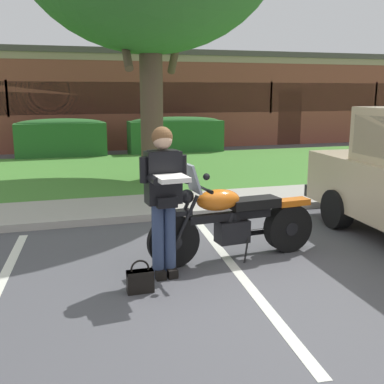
% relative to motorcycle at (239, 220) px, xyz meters
% --- Properties ---
extents(ground_plane, '(140.00, 140.00, 0.00)m').
position_rel_motorcycle_xyz_m(ground_plane, '(-0.17, -0.63, -0.49)').
color(ground_plane, '#4C4C51').
extents(curb_strip, '(60.00, 0.20, 0.12)m').
position_rel_motorcycle_xyz_m(curb_strip, '(-0.17, 2.07, -0.43)').
color(curb_strip, '#ADA89E').
rests_on(curb_strip, ground).
extents(concrete_walk, '(60.00, 1.50, 0.08)m').
position_rel_motorcycle_xyz_m(concrete_walk, '(-0.17, 2.92, -0.45)').
color(concrete_walk, '#ADA89E').
rests_on(concrete_walk, ground).
extents(grass_lawn, '(60.00, 6.23, 0.06)m').
position_rel_motorcycle_xyz_m(grass_lawn, '(-0.17, 6.79, -0.46)').
color(grass_lawn, '#478433').
rests_on(grass_lawn, ground).
extents(stall_stripe_1, '(0.50, 4.39, 0.01)m').
position_rel_motorcycle_xyz_m(stall_stripe_1, '(-0.20, -0.43, -0.49)').
color(stall_stripe_1, silver).
rests_on(stall_stripe_1, ground).
extents(motorcycle, '(2.24, 0.82, 1.26)m').
position_rel_motorcycle_xyz_m(motorcycle, '(0.00, 0.00, 0.00)').
color(motorcycle, black).
rests_on(motorcycle, ground).
extents(rider_person, '(0.53, 0.60, 1.70)m').
position_rel_motorcycle_xyz_m(rider_person, '(-1.05, -0.35, 0.52)').
color(rider_person, black).
rests_on(rider_person, ground).
extents(handbag, '(0.28, 0.13, 0.36)m').
position_rel_motorcycle_xyz_m(handbag, '(-1.39, -0.69, -0.34)').
color(handbag, black).
rests_on(handbag, ground).
extents(hedge_left, '(2.78, 0.90, 1.24)m').
position_rel_motorcycle_xyz_m(hedge_left, '(-1.92, 10.16, 0.16)').
color(hedge_left, '#286028').
rests_on(hedge_left, ground).
extents(hedge_center_left, '(3.18, 0.90, 1.24)m').
position_rel_motorcycle_xyz_m(hedge_center_left, '(1.83, 10.16, 0.16)').
color(hedge_center_left, '#286028').
rests_on(hedge_center_left, ground).
extents(brick_building, '(28.26, 8.80, 3.55)m').
position_rel_motorcycle_xyz_m(brick_building, '(1.23, 15.81, 1.29)').
color(brick_building, brown).
rests_on(brick_building, ground).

